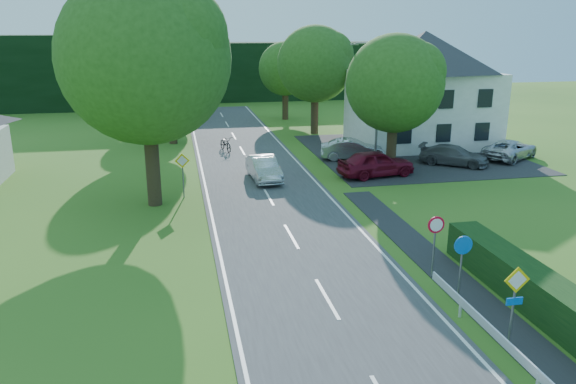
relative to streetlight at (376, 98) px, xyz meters
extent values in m
cube|color=#3C3C3F|center=(-8.06, -10.00, -4.44)|extent=(7.00, 80.00, 0.04)
cube|color=#27272A|center=(3.94, 3.00, -4.44)|extent=(14.00, 16.00, 0.04)
cube|color=white|center=(-11.31, -10.00, -4.42)|extent=(0.12, 80.00, 0.01)
cube|color=white|center=(-4.81, -10.00, -4.42)|extent=(0.12, 80.00, 0.01)
cube|color=black|center=(-0.06, 36.00, -0.96)|extent=(30.00, 5.00, 7.00)
cube|color=silver|center=(5.94, 6.00, -1.66)|extent=(10.00, 8.00, 5.60)
pyramid|color=#28272D|center=(5.94, 6.00, 2.64)|extent=(10.60, 8.40, 3.00)
cylinder|color=slate|center=(0.14, 0.00, -0.46)|extent=(0.16, 0.16, 8.00)
cylinder|color=slate|center=(-0.66, 0.00, 3.44)|extent=(1.70, 0.10, 0.10)
cube|color=slate|center=(-1.56, 0.00, 3.39)|extent=(0.50, 0.18, 0.12)
cylinder|color=slate|center=(-3.76, -22.00, -3.26)|extent=(0.07, 0.07, 2.40)
cube|color=yellow|center=(-3.76, -22.03, -2.26)|extent=(0.78, 0.04, 0.78)
cube|color=white|center=(-3.76, -22.03, -2.26)|extent=(0.57, 0.05, 0.57)
cube|color=blue|center=(-3.76, -22.03, -2.91)|extent=(0.50, 0.04, 0.22)
cylinder|color=slate|center=(-3.76, -19.00, -3.36)|extent=(0.07, 0.07, 2.20)
cylinder|color=blue|center=(-3.76, -19.03, -2.41)|extent=(0.64, 0.04, 0.64)
cylinder|color=slate|center=(-3.76, -17.00, -3.36)|extent=(0.07, 0.07, 2.20)
cylinder|color=red|center=(-3.76, -17.03, -2.41)|extent=(0.64, 0.04, 0.64)
cylinder|color=white|center=(-3.76, -17.05, -2.41)|extent=(0.48, 0.04, 0.48)
cylinder|color=slate|center=(-12.56, -5.00, -3.36)|extent=(0.07, 0.07, 2.20)
cube|color=yellow|center=(-12.56, -5.03, -2.41)|extent=(0.78, 0.04, 0.78)
cube|color=white|center=(-12.56, -5.03, -2.41)|extent=(0.57, 0.05, 0.57)
imported|color=silver|center=(-7.76, -2.38, -3.72)|extent=(1.73, 4.34, 1.40)
imported|color=black|center=(-9.26, 6.17, -3.87)|extent=(1.25, 2.24, 1.11)
imported|color=maroon|center=(-0.86, -2.89, -3.61)|extent=(5.01, 2.69, 1.62)
imported|color=#A1A1A6|center=(-0.93, 1.66, -3.71)|extent=(4.56, 2.49, 1.43)
imported|color=#58575D|center=(5.23, -1.11, -3.77)|extent=(4.67, 4.14, 1.30)
imported|color=silver|center=(9.92, -0.25, -3.75)|extent=(5.28, 4.51, 1.35)
imported|color=red|center=(2.59, 4.22, -3.45)|extent=(2.80, 2.83, 1.96)
camera|label=1|loc=(-12.75, -34.66, 4.46)|focal=35.00mm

